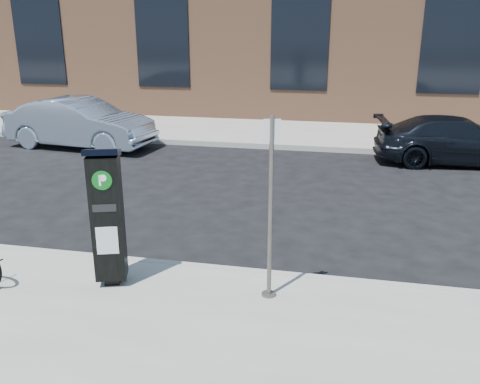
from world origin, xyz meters
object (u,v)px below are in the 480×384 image
(parking_kiosk, at_px, (107,215))
(sign_pole, at_px, (270,211))
(car_dark, at_px, (457,141))
(car_silver, at_px, (80,123))

(parking_kiosk, bearing_deg, sign_pole, -15.61)
(car_dark, bearing_deg, sign_pole, 150.04)
(car_silver, bearing_deg, parking_kiosk, -142.50)
(car_silver, relative_size, car_dark, 1.05)
(car_silver, xyz_separation_m, car_dark, (10.43, 0.31, -0.12))
(parking_kiosk, xyz_separation_m, car_silver, (-4.70, 7.83, -0.38))
(sign_pole, xyz_separation_m, car_dark, (3.65, 8.05, -0.68))
(car_silver, bearing_deg, car_dark, -81.76)
(sign_pole, bearing_deg, car_silver, 114.45)
(sign_pole, distance_m, car_dark, 8.87)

